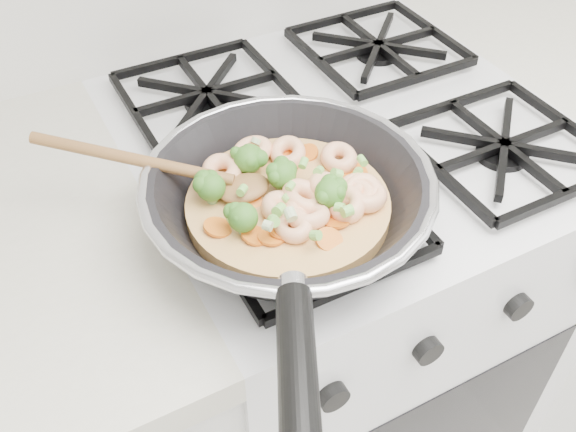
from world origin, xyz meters
name	(u,v)px	position (x,y,z in m)	size (l,w,h in m)	color
stove	(332,319)	(0.00, 1.70, 0.46)	(0.60, 0.60, 0.92)	white
skillet	(288,199)	(-0.17, 1.55, 0.96)	(0.40, 0.51, 0.09)	black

